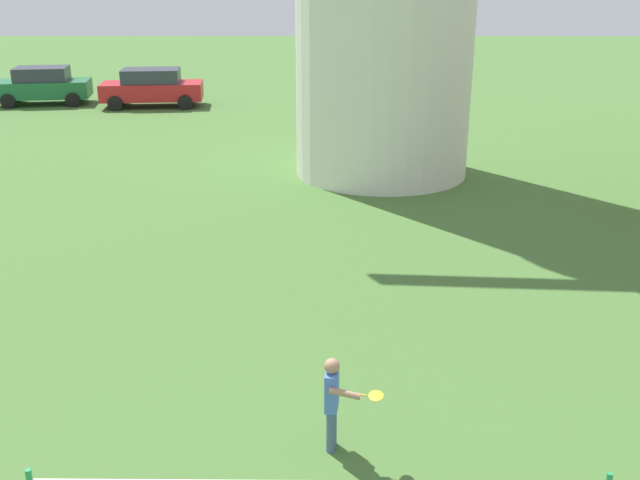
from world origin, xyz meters
TOP-DOWN VIEW (x-y plane):
  - player_far at (0.66, 3.61)m, footprint 0.71×0.57m
  - parked_car_green at (-11.47, 27.50)m, footprint 4.02×2.34m
  - parked_car_red at (-6.73, 26.99)m, footprint 4.28×2.20m

SIDE VIEW (x-z plane):
  - player_far at x=0.66m, z-range 0.08..1.32m
  - parked_car_green at x=-11.47m, z-range 0.03..1.59m
  - parked_car_red at x=-6.73m, z-range 0.03..1.59m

